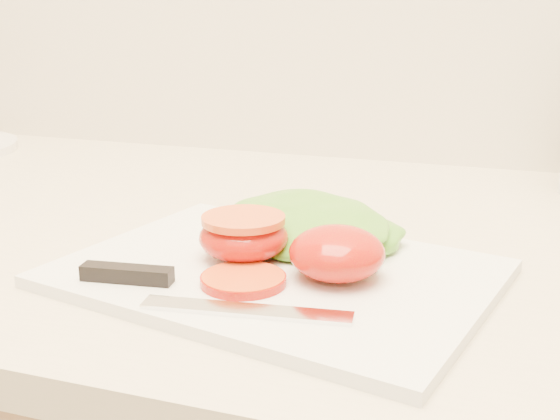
% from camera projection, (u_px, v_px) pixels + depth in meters
% --- Properties ---
extents(cutting_board, '(0.37, 0.30, 0.01)m').
position_uv_depth(cutting_board, '(276.00, 273.00, 0.56)').
color(cutting_board, white).
rests_on(cutting_board, counter).
extents(tomato_half_dome, '(0.07, 0.07, 0.04)m').
position_uv_depth(tomato_half_dome, '(337.00, 253.00, 0.53)').
color(tomato_half_dome, '#B12408').
rests_on(tomato_half_dome, cutting_board).
extents(tomato_half_cut, '(0.07, 0.07, 0.04)m').
position_uv_depth(tomato_half_cut, '(244.00, 235.00, 0.57)').
color(tomato_half_cut, '#B12408').
rests_on(tomato_half_cut, cutting_board).
extents(tomato_slice_0, '(0.06, 0.06, 0.01)m').
position_uv_depth(tomato_slice_0, '(243.00, 280.00, 0.52)').
color(tomato_slice_0, '#CD5825').
rests_on(tomato_slice_0, cutting_board).
extents(lettuce_leaf_0, '(0.20, 0.18, 0.03)m').
position_uv_depth(lettuce_leaf_0, '(303.00, 224.00, 0.62)').
color(lettuce_leaf_0, '#5A9527').
rests_on(lettuce_leaf_0, cutting_board).
extents(lettuce_leaf_1, '(0.12, 0.10, 0.02)m').
position_uv_depth(lettuce_leaf_1, '(347.00, 235.00, 0.60)').
color(lettuce_leaf_1, '#5A9527').
rests_on(lettuce_leaf_1, cutting_board).
extents(knife, '(0.21, 0.05, 0.01)m').
position_uv_depth(knife, '(171.00, 287.00, 0.51)').
color(knife, silver).
rests_on(knife, cutting_board).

